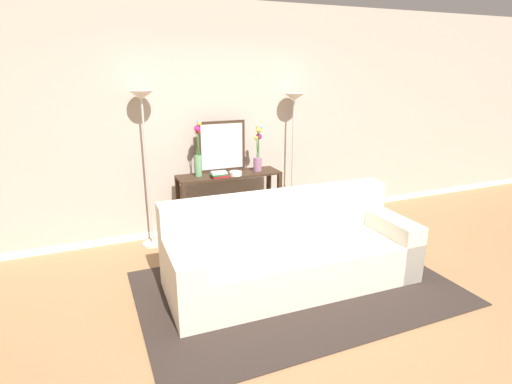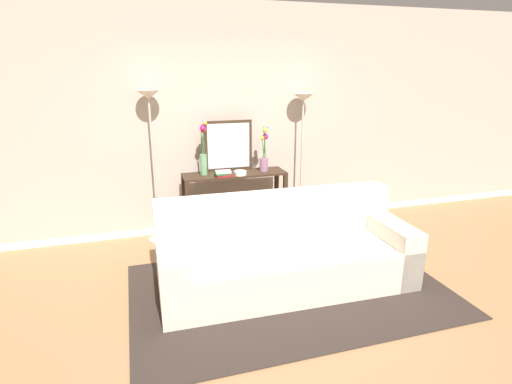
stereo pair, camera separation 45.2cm
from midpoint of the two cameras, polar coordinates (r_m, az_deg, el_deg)
name	(u,v)px [view 2 (the right image)]	position (r m, az deg, el deg)	size (l,w,h in m)	color
ground_plane	(286,303)	(4.02, 7.50, -15.04)	(16.00, 16.00, 0.02)	#9E754C
back_wall	(231,121)	(5.42, -1.12, 9.87)	(12.00, 0.15, 2.89)	white
area_rug	(289,290)	(4.19, 7.82, -13.36)	(3.04, 1.95, 0.01)	#332823
couch	(284,255)	(4.18, 7.06, -8.69)	(2.50, 1.01, 0.88)	beige
console_table	(235,193)	(5.19, -0.47, -0.19)	(1.29, 0.38, 0.84)	#382619
floor_lamp_left	(150,125)	(4.96, -11.90, 9.08)	(0.28, 0.28, 1.86)	#B7B2A8
floor_lamp_right	(303,123)	(5.49, 8.88, 9.38)	(0.28, 0.28, 1.79)	#B7B2A8
wall_mirror	(229,146)	(5.19, -1.34, 6.40)	(0.61, 0.02, 0.63)	#382619
vase_tall_flowers	(203,149)	(4.99, -4.73, 5.87)	(0.10, 0.13, 0.67)	#669E6B
vase_short_flowers	(264,153)	(5.18, 3.65, 5.38)	(0.12, 0.13, 0.57)	gray
fruit_bowl	(240,173)	(5.01, 0.37, 2.64)	(0.15, 0.15, 0.05)	silver
book_stack	(223,174)	(4.96, -1.94, 2.52)	(0.22, 0.16, 0.07)	maroon
book_row_under_console	(206,235)	(5.28, -4.55, -6.00)	(0.28, 0.17, 0.12)	navy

